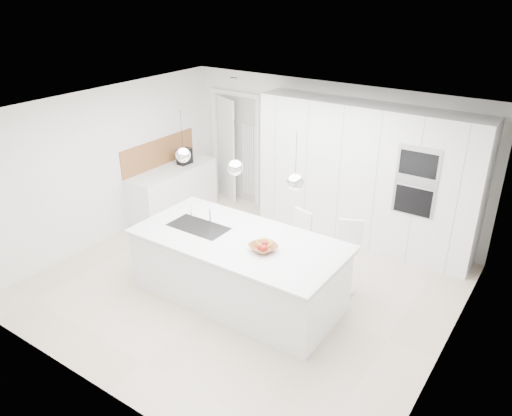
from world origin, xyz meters
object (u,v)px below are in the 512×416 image
Objects in this scene: bar_stool_left at (298,246)px; bar_stool_right at (345,259)px; espresso_machine at (184,156)px; fruit_bowl at (263,248)px; island_base at (237,270)px.

bar_stool_right is at bearing 16.29° from bar_stool_left.
bar_stool_left is (2.94, -0.91, -0.53)m from espresso_machine.
espresso_machine reaches higher than bar_stool_left.
fruit_bowl is at bearing -73.18° from bar_stool_left.
espresso_machine is at bearing 142.64° from bar_stool_right.
bar_stool_left is (-0.04, 0.96, -0.43)m from fruit_bowl.
espresso_machine reaches higher than bar_stool_right.
island_base is 0.68m from fruit_bowl.
espresso_machine is 0.27× the size of bar_stool_right.
island_base is 1.01m from bar_stool_left.
fruit_bowl reaches higher than island_base.
bar_stool_left is at bearing 92.35° from fruit_bowl.
island_base is 2.76× the size of bar_stool_left.
island_base is 8.28× the size of fruit_bowl.
bar_stool_right is (0.69, 0.98, -0.41)m from fruit_bowl.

